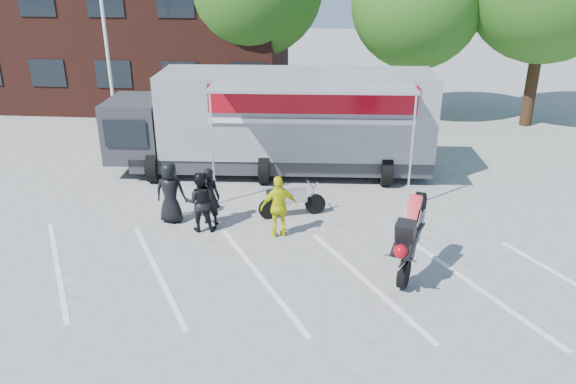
# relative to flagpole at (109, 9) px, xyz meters

# --- Properties ---
(ground) EXTENTS (100.00, 100.00, 0.00)m
(ground) POSITION_rel_flagpole_xyz_m (6.24, -10.00, -5.05)
(ground) COLOR #A3A39E
(ground) RESTS_ON ground
(parking_bay_lines) EXTENTS (18.09, 13.33, 0.01)m
(parking_bay_lines) POSITION_rel_flagpole_xyz_m (6.24, -9.00, -5.05)
(parking_bay_lines) COLOR white
(parking_bay_lines) RESTS_ON ground
(office_building) EXTENTS (18.00, 8.00, 7.00)m
(office_building) POSITION_rel_flagpole_xyz_m (-3.76, 8.00, -1.55)
(office_building) COLOR #431D15
(office_building) RESTS_ON ground
(flagpole) EXTENTS (1.61, 0.12, 8.00)m
(flagpole) POSITION_rel_flagpole_xyz_m (0.00, 0.00, 0.00)
(flagpole) COLOR white
(flagpole) RESTS_ON ground
(tree_mid) EXTENTS (5.44, 5.44, 7.68)m
(tree_mid) POSITION_rel_flagpole_xyz_m (11.24, 5.00, -0.11)
(tree_mid) COLOR #382314
(tree_mid) RESTS_ON ground
(transporter_truck) EXTENTS (10.86, 5.59, 3.39)m
(transporter_truck) POSITION_rel_flagpole_xyz_m (6.26, -2.23, -5.05)
(transporter_truck) COLOR #96989F
(transporter_truck) RESTS_ON ground
(parked_motorcycle) EXTENTS (2.06, 1.27, 1.02)m
(parked_motorcycle) POSITION_rel_flagpole_xyz_m (6.91, -5.69, -5.05)
(parked_motorcycle) COLOR #B4B4B9
(parked_motorcycle) RESTS_ON ground
(stunt_bike_rider) EXTENTS (1.46, 2.03, 2.17)m
(stunt_bike_rider) POSITION_rel_flagpole_xyz_m (9.88, -8.53, -5.05)
(stunt_bike_rider) COLOR black
(stunt_bike_rider) RESTS_ON ground
(spectator_leather_a) EXTENTS (0.86, 0.59, 1.71)m
(spectator_leather_a) POSITION_rel_flagpole_xyz_m (3.65, -6.31, -4.20)
(spectator_leather_a) COLOR black
(spectator_leather_a) RESTS_ON ground
(spectator_leather_b) EXTENTS (0.65, 0.49, 1.61)m
(spectator_leather_b) POSITION_rel_flagpole_xyz_m (4.73, -6.36, -4.25)
(spectator_leather_b) COLOR black
(spectator_leather_b) RESTS_ON ground
(spectator_leather_c) EXTENTS (0.86, 0.70, 1.63)m
(spectator_leather_c) POSITION_rel_flagpole_xyz_m (4.57, -6.76, -4.24)
(spectator_leather_c) COLOR black
(spectator_leather_c) RESTS_ON ground
(spectator_hivis) EXTENTS (1.05, 0.69, 1.66)m
(spectator_hivis) POSITION_rel_flagpole_xyz_m (6.67, -6.95, -4.22)
(spectator_hivis) COLOR yellow
(spectator_hivis) RESTS_ON ground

